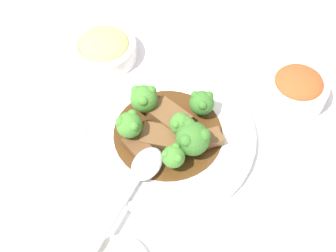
{
  "coord_description": "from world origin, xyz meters",
  "views": [
    {
      "loc": [
        -0.38,
        0.13,
        0.6
      ],
      "look_at": [
        0.0,
        0.0,
        0.03
      ],
      "focal_mm": 50.0,
      "sensor_mm": 36.0,
      "label": 1
    }
  ],
  "objects_px": {
    "broccoli_floret_4": "(202,103)",
    "side_bowl_appetizer": "(104,48)",
    "beef_strip_0": "(141,149)",
    "broccoli_floret_2": "(129,125)",
    "main_plate": "(168,135)",
    "beef_strip_1": "(169,116)",
    "side_bowl_kimchi": "(297,88)",
    "beef_strip_2": "(163,137)",
    "serving_spoon": "(142,173)",
    "broccoli_floret_3": "(181,124)",
    "broccoli_floret_1": "(144,98)",
    "broccoli_floret_5": "(173,156)",
    "beef_strip_3": "(208,139)",
    "broccoli_floret_0": "(193,138)"
  },
  "relations": [
    {
      "from": "serving_spoon",
      "to": "side_bowl_kimchi",
      "type": "height_order",
      "value": "side_bowl_kimchi"
    },
    {
      "from": "beef_strip_2",
      "to": "serving_spoon",
      "type": "relative_size",
      "value": 0.48
    },
    {
      "from": "beef_strip_0",
      "to": "broccoli_floret_4",
      "type": "xyz_separation_m",
      "value": [
        0.04,
        -0.11,
        0.02
      ]
    },
    {
      "from": "serving_spoon",
      "to": "side_bowl_appetizer",
      "type": "xyz_separation_m",
      "value": [
        0.26,
        -0.01,
        -0.0
      ]
    },
    {
      "from": "main_plate",
      "to": "broccoli_floret_4",
      "type": "distance_m",
      "value": 0.07
    },
    {
      "from": "beef_strip_1",
      "to": "beef_strip_0",
      "type": "bearing_deg",
      "value": 124.7
    },
    {
      "from": "beef_strip_1",
      "to": "serving_spoon",
      "type": "height_order",
      "value": "beef_strip_1"
    },
    {
      "from": "broccoli_floret_0",
      "to": "broccoli_floret_2",
      "type": "bearing_deg",
      "value": 56.52
    },
    {
      "from": "broccoli_floret_5",
      "to": "side_bowl_kimchi",
      "type": "distance_m",
      "value": 0.24
    },
    {
      "from": "beef_strip_2",
      "to": "serving_spoon",
      "type": "height_order",
      "value": "serving_spoon"
    },
    {
      "from": "side_bowl_kimchi",
      "to": "broccoli_floret_1",
      "type": "bearing_deg",
      "value": 79.87
    },
    {
      "from": "broccoli_floret_3",
      "to": "serving_spoon",
      "type": "distance_m",
      "value": 0.09
    },
    {
      "from": "beef_strip_1",
      "to": "side_bowl_appetizer",
      "type": "height_order",
      "value": "side_bowl_appetizer"
    },
    {
      "from": "beef_strip_3",
      "to": "broccoli_floret_4",
      "type": "distance_m",
      "value": 0.06
    },
    {
      "from": "serving_spoon",
      "to": "side_bowl_appetizer",
      "type": "distance_m",
      "value": 0.26
    },
    {
      "from": "broccoli_floret_5",
      "to": "serving_spoon",
      "type": "xyz_separation_m",
      "value": [
        -0.0,
        0.05,
        -0.02
      ]
    },
    {
      "from": "broccoli_floret_2",
      "to": "broccoli_floret_4",
      "type": "bearing_deg",
      "value": -86.46
    },
    {
      "from": "broccoli_floret_0",
      "to": "serving_spoon",
      "type": "xyz_separation_m",
      "value": [
        -0.02,
        0.08,
        -0.02
      ]
    },
    {
      "from": "main_plate",
      "to": "beef_strip_1",
      "type": "bearing_deg",
      "value": -23.76
    },
    {
      "from": "beef_strip_0",
      "to": "broccoli_floret_1",
      "type": "distance_m",
      "value": 0.08
    },
    {
      "from": "main_plate",
      "to": "side_bowl_kimchi",
      "type": "xyz_separation_m",
      "value": [
        0.01,
        -0.22,
        0.02
      ]
    },
    {
      "from": "broccoli_floret_3",
      "to": "broccoli_floret_4",
      "type": "relative_size",
      "value": 0.92
    },
    {
      "from": "broccoli_floret_3",
      "to": "broccoli_floret_4",
      "type": "bearing_deg",
      "value": -59.64
    },
    {
      "from": "broccoli_floret_2",
      "to": "serving_spoon",
      "type": "bearing_deg",
      "value": 176.98
    },
    {
      "from": "beef_strip_0",
      "to": "broccoli_floret_2",
      "type": "bearing_deg",
      "value": 12.65
    },
    {
      "from": "broccoli_floret_4",
      "to": "serving_spoon",
      "type": "bearing_deg",
      "value": 122.88
    },
    {
      "from": "beef_strip_2",
      "to": "beef_strip_3",
      "type": "height_order",
      "value": "beef_strip_3"
    },
    {
      "from": "beef_strip_0",
      "to": "beef_strip_3",
      "type": "height_order",
      "value": "beef_strip_3"
    },
    {
      "from": "main_plate",
      "to": "side_bowl_appetizer",
      "type": "height_order",
      "value": "side_bowl_appetizer"
    },
    {
      "from": "beef_strip_3",
      "to": "broccoli_floret_3",
      "type": "relative_size",
      "value": 1.15
    },
    {
      "from": "broccoli_floret_4",
      "to": "serving_spoon",
      "type": "xyz_separation_m",
      "value": [
        -0.08,
        0.12,
        -0.02
      ]
    },
    {
      "from": "beef_strip_0",
      "to": "broccoli_floret_4",
      "type": "distance_m",
      "value": 0.12
    },
    {
      "from": "beef_strip_0",
      "to": "serving_spoon",
      "type": "xyz_separation_m",
      "value": [
        -0.04,
        0.01,
        0.0
      ]
    },
    {
      "from": "broccoli_floret_3",
      "to": "serving_spoon",
      "type": "bearing_deg",
      "value": 124.24
    },
    {
      "from": "beef_strip_1",
      "to": "beef_strip_2",
      "type": "xyz_separation_m",
      "value": [
        -0.03,
        0.02,
        -0.0
      ]
    },
    {
      "from": "main_plate",
      "to": "broccoli_floret_0",
      "type": "bearing_deg",
      "value": -150.12
    },
    {
      "from": "broccoli_floret_2",
      "to": "side_bowl_appetizer",
      "type": "bearing_deg",
      "value": -2.26
    },
    {
      "from": "main_plate",
      "to": "side_bowl_appetizer",
      "type": "bearing_deg",
      "value": 13.59
    },
    {
      "from": "main_plate",
      "to": "broccoli_floret_5",
      "type": "relative_size",
      "value": 6.71
    },
    {
      "from": "broccoli_floret_0",
      "to": "serving_spoon",
      "type": "height_order",
      "value": "broccoli_floret_0"
    },
    {
      "from": "beef_strip_0",
      "to": "broccoli_floret_1",
      "type": "xyz_separation_m",
      "value": [
        0.07,
        -0.03,
        0.02
      ]
    },
    {
      "from": "beef_strip_1",
      "to": "broccoli_floret_3",
      "type": "relative_size",
      "value": 1.9
    },
    {
      "from": "broccoli_floret_4",
      "to": "side_bowl_appetizer",
      "type": "bearing_deg",
      "value": 31.05
    },
    {
      "from": "broccoli_floret_0",
      "to": "broccoli_floret_1",
      "type": "relative_size",
      "value": 1.11
    },
    {
      "from": "broccoli_floret_5",
      "to": "side_bowl_kimchi",
      "type": "bearing_deg",
      "value": -74.0
    },
    {
      "from": "broccoli_floret_2",
      "to": "side_bowl_appetizer",
      "type": "height_order",
      "value": "broccoli_floret_2"
    },
    {
      "from": "broccoli_floret_0",
      "to": "broccoli_floret_5",
      "type": "distance_m",
      "value": 0.04
    },
    {
      "from": "side_bowl_kimchi",
      "to": "broccoli_floret_4",
      "type": "bearing_deg",
      "value": 86.68
    },
    {
      "from": "beef_strip_2",
      "to": "side_bowl_kimchi",
      "type": "distance_m",
      "value": 0.23
    },
    {
      "from": "beef_strip_2",
      "to": "broccoli_floret_0",
      "type": "bearing_deg",
      "value": -132.27
    }
  ]
}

